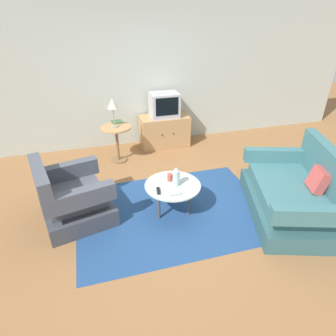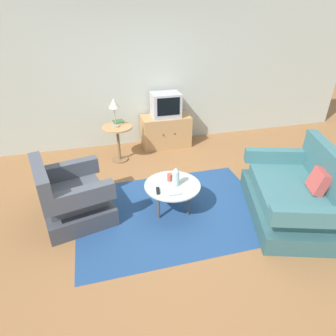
# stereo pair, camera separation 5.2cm
# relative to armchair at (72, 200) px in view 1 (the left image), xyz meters

# --- Properties ---
(ground_plane) EXTENTS (16.00, 16.00, 0.00)m
(ground_plane) POSITION_rel_armchair_xyz_m (1.36, -0.14, -0.30)
(ground_plane) COLOR olive
(back_wall) EXTENTS (9.00, 0.12, 2.70)m
(back_wall) POSITION_rel_armchair_xyz_m (1.36, 2.28, 1.05)
(back_wall) COLOR #B2BCB2
(back_wall) RESTS_ON ground
(area_rug) EXTENTS (2.57, 1.87, 0.00)m
(area_rug) POSITION_rel_armchair_xyz_m (1.29, -0.21, -0.30)
(area_rug) COLOR navy
(area_rug) RESTS_ON ground
(armchair) EXTENTS (1.01, 1.03, 0.86)m
(armchair) POSITION_rel_armchair_xyz_m (0.00, 0.00, 0.00)
(armchair) COLOR #3E424B
(armchair) RESTS_ON ground
(couch) EXTENTS (1.42, 1.79, 0.93)m
(couch) POSITION_rel_armchair_xyz_m (2.84, -0.69, -0.01)
(couch) COLOR #325C60
(couch) RESTS_ON ground
(coffee_table) EXTENTS (0.74, 0.74, 0.44)m
(coffee_table) POSITION_rel_armchair_xyz_m (1.29, -0.21, 0.09)
(coffee_table) COLOR #B2C6C1
(coffee_table) RESTS_ON ground
(side_table) EXTENTS (0.53, 0.53, 0.65)m
(side_table) POSITION_rel_armchair_xyz_m (0.78, 1.50, 0.17)
(side_table) COLOR tan
(side_table) RESTS_ON ground
(tv_stand) EXTENTS (0.94, 0.52, 0.61)m
(tv_stand) POSITION_rel_armchair_xyz_m (1.76, 1.93, 0.00)
(tv_stand) COLOR tan
(tv_stand) RESTS_ON ground
(television) EXTENTS (0.53, 0.41, 0.45)m
(television) POSITION_rel_armchair_xyz_m (1.76, 1.92, 0.53)
(television) COLOR #B7B7BC
(television) RESTS_ON tv_stand
(table_lamp) EXTENTS (0.18, 0.18, 0.49)m
(table_lamp) POSITION_rel_armchair_xyz_m (0.76, 1.51, 0.74)
(table_lamp) COLOR #9E937A
(table_lamp) RESTS_ON side_table
(vase) EXTENTS (0.09, 0.09, 0.26)m
(vase) POSITION_rel_armchair_xyz_m (1.33, -0.23, 0.26)
(vase) COLOR silver
(vase) RESTS_ON coffee_table
(mug) EXTENTS (0.12, 0.07, 0.10)m
(mug) POSITION_rel_armchair_xyz_m (1.29, -0.10, 0.18)
(mug) COLOR #B74C3D
(mug) RESTS_ON coffee_table
(tv_remote_dark) EXTENTS (0.06, 0.15, 0.02)m
(tv_remote_dark) POSITION_rel_armchair_xyz_m (1.07, -0.31, 0.14)
(tv_remote_dark) COLOR black
(tv_remote_dark) RESTS_ON coffee_table
(tv_remote_silver) EXTENTS (0.16, 0.04, 0.02)m
(tv_remote_silver) POSITION_rel_armchair_xyz_m (1.27, -0.44, 0.14)
(tv_remote_silver) COLOR #B2B2B7
(tv_remote_silver) RESTS_ON coffee_table
(book) EXTENTS (0.20, 0.19, 0.03)m
(book) POSITION_rel_armchair_xyz_m (0.83, 1.71, 0.37)
(book) COLOR #3D663D
(book) RESTS_ON side_table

